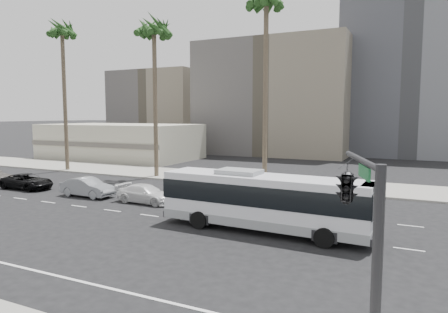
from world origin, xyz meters
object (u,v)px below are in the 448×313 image
Objects in this scene: palm_far at (62,34)px; traffic_signal at (350,190)px; car_a at (146,194)px; car_c at (27,181)px; palm_near at (266,5)px; city_bus at (264,200)px; palm_mid at (154,33)px; car_b at (87,187)px.

traffic_signal is at bearing -34.75° from palm_far.
car_c reaches higher than car_a.
traffic_signal is at bearing -66.15° from palm_near.
car_a is 0.27× the size of palm_far.
palm_near is (17.71, 10.92, 15.30)m from car_c.
city_bus reaches higher than car_c.
palm_mid reaches higher than car_a.
palm_near is 1.10× the size of palm_mid.
city_bus is at bearing -70.40° from palm_near.
car_a is 19.53m from palm_near.
car_a is at bearing -28.44° from palm_far.
traffic_signal is at bearing -121.66° from car_b.
city_bus is 34.10m from palm_far.
palm_far is (-11.97, -0.43, 0.84)m from palm_mid.
city_bus is 0.66× the size of palm_near.
car_c is at bearing 89.44° from car_b.
palm_mid is 12.00m from palm_far.
city_bus is 15.96m from car_b.
car_a is 0.26× the size of palm_near.
palm_mid is at bearing 143.24° from city_bus.
traffic_signal is 0.33× the size of palm_far.
palm_near is at bearing 95.42° from traffic_signal.
car_a is at bearing 120.69° from traffic_signal.
car_b is at bearing 92.63° from car_a.
palm_mid reaches higher than traffic_signal.
car_a is at bearing -115.16° from palm_near.
car_b reaches higher than car_c.
traffic_signal is at bearing -129.62° from car_a.
palm_near is (10.66, 11.11, 15.22)m from car_b.
car_b is 21.65m from palm_near.
traffic_signal is 0.32× the size of palm_near.
palm_near is 1.05× the size of palm_far.
car_c is at bearing -59.69° from palm_far.
car_c is 32.28m from traffic_signal.
city_bus is 22.95m from car_c.
palm_mid is (-6.35, 10.35, 13.78)m from car_a.
palm_mid reaches higher than car_b.
car_c is 0.86× the size of traffic_signal.
car_a is 1.01× the size of car_b.
car_c is at bearing 174.52° from city_bus.
palm_near reaches higher than car_a.
palm_far reaches higher than palm_mid.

